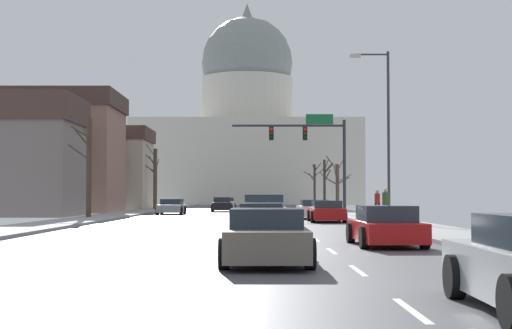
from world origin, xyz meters
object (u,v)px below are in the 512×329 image
(sedan_near_04, at_px, (386,227))
(pedestrian_00, at_px, (386,204))
(sedan_oncoming_01, at_px, (222,205))
(sedan_oncoming_00, at_px, (172,207))
(sedan_near_00, at_px, (314,210))
(sedan_near_05, at_px, (266,238))
(signal_gantry, at_px, (313,143))
(sedan_near_03, at_px, (261,219))
(street_lamp_right, at_px, (384,123))
(sedan_near_01, at_px, (326,212))
(bicycle_parked, at_px, (388,217))
(pedestrian_01, at_px, (377,202))
(sedan_oncoming_02, at_px, (226,204))
(pickup_truck_near_02, at_px, (264,212))

(sedan_near_04, bearing_deg, pedestrian_00, 80.19)
(sedan_oncoming_01, bearing_deg, sedan_oncoming_00, -110.37)
(sedan_near_00, xyz_separation_m, sedan_oncoming_00, (-10.31, 11.02, 0.00))
(sedan_near_05, distance_m, pedestrian_00, 20.62)
(sedan_near_04, distance_m, pedestrian_00, 14.18)
(signal_gantry, height_order, sedan_near_03, signal_gantry)
(street_lamp_right, distance_m, sedan_near_01, 6.66)
(signal_gantry, distance_m, bicycle_parked, 17.30)
(sedan_near_00, height_order, bicycle_parked, sedan_near_00)
(signal_gantry, height_order, sedan_near_01, signal_gantry)
(sedan_near_00, bearing_deg, sedan_near_04, -89.64)
(sedan_oncoming_01, xyz_separation_m, pedestrian_01, (10.60, -21.83, 0.47))
(street_lamp_right, distance_m, sedan_near_05, 22.87)
(signal_gantry, height_order, bicycle_parked, signal_gantry)
(sedan_near_03, height_order, sedan_oncoming_01, sedan_oncoming_01)
(pedestrian_00, bearing_deg, sedan_near_04, -99.81)
(pedestrian_01, bearing_deg, sedan_oncoming_01, 115.89)
(sedan_oncoming_00, height_order, sedan_oncoming_01, sedan_oncoming_01)
(sedan_oncoming_02, xyz_separation_m, pedestrian_01, (10.65, -32.32, 0.48))
(street_lamp_right, distance_m, sedan_near_00, 11.21)
(signal_gantry, distance_m, sedan_near_03, 23.44)
(pedestrian_00, bearing_deg, street_lamp_right, 82.34)
(sedan_oncoming_00, bearing_deg, sedan_oncoming_01, 69.63)
(sedan_near_03, bearing_deg, pedestrian_00, 48.35)
(sedan_near_01, distance_m, sedan_near_05, 25.82)
(sedan_near_01, xyz_separation_m, sedan_oncoming_00, (-10.56, 16.78, 0.00))
(sedan_near_00, relative_size, pickup_truck_near_02, 0.85)
(sedan_near_00, height_order, pedestrian_00, pedestrian_00)
(sedan_near_05, height_order, sedan_oncoming_02, sedan_oncoming_02)
(sedan_near_04, bearing_deg, street_lamp_right, 80.44)
(street_lamp_right, bearing_deg, sedan_near_03, -126.25)
(street_lamp_right, xyz_separation_m, sedan_oncoming_01, (-9.59, 30.36, -4.59))
(sedan_oncoming_02, relative_size, pedestrian_00, 2.73)
(street_lamp_right, distance_m, sedan_near_03, 11.65)
(sedan_near_04, bearing_deg, sedan_near_05, -122.31)
(sedan_oncoming_00, height_order, pedestrian_01, pedestrian_01)
(sedan_oncoming_02, bearing_deg, bicycle_parked, -77.80)
(signal_gantry, xyz_separation_m, sedan_oncoming_01, (-7.03, 16.30, -4.50))
(street_lamp_right, bearing_deg, bicycle_parked, -96.44)
(pickup_truck_near_02, bearing_deg, sedan_near_05, -90.49)
(sedan_near_01, distance_m, pedestrian_01, 5.75)
(pickup_truck_near_02, distance_m, sedan_near_04, 13.45)
(sedan_near_00, relative_size, pedestrian_01, 2.65)
(street_lamp_right, bearing_deg, sedan_near_00, 106.00)
(sedan_near_01, xyz_separation_m, sedan_oncoming_02, (-7.07, 36.79, 0.02))
(sedan_near_01, height_order, pedestrian_01, pedestrian_01)
(sedan_oncoming_01, relative_size, pedestrian_01, 2.61)
(sedan_near_03, xyz_separation_m, pedestrian_00, (6.08, 6.84, 0.53))
(sedan_oncoming_00, relative_size, pedestrian_01, 2.53)
(sedan_oncoming_01, bearing_deg, pedestrian_00, -73.79)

